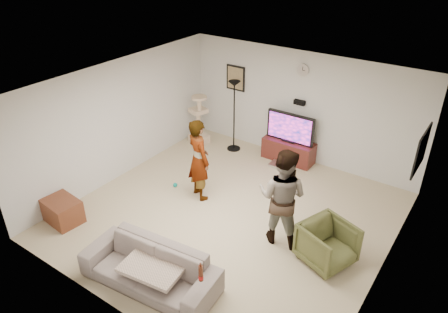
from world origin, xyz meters
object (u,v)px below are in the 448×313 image
Objects in this scene: cat_tree at (199,119)px; sofa at (150,268)px; floor_lamp at (234,117)px; beer_bottle at (201,273)px; armchair at (327,244)px; side_table at (63,211)px; tv_stand at (288,151)px; tv at (290,128)px; person_left at (199,160)px; person_right at (282,197)px.

sofa is at bearing -61.06° from cat_tree.
floor_lamp is 6.81× the size of beer_bottle.
armchair is 1.16× the size of side_table.
tv_stand is 4.74× the size of beer_bottle.
tv is 4.73m from beer_bottle.
floor_lamp is 2.56× the size of side_table.
tv is 3.38m from armchair.
tv is 1.68× the size of side_table.
tv_stand is 4.75m from beer_bottle.
person_left reaches higher than tv.
armchair reaches higher than side_table.
cat_tree is at bearing 83.13° from armchair.
sofa is at bearing 54.28° from person_right.
person_left reaches higher than armchair.
beer_bottle is at bearing -77.43° from tv_stand.
tv_stand is at bearing 10.78° from floor_lamp.
beer_bottle is (1.03, -4.61, 0.49)m from tv_stand.
floor_lamp is 1.03× the size of person_left.
tv is at bearing 10.78° from floor_lamp.
person_right reaches higher than person_left.
person_left is at bearing 104.16° from sofa.
sofa is 3.17× the size of side_table.
tv_stand is at bearing 0.00° from tv.
tv reaches higher than side_table.
person_left reaches higher than side_table.
armchair is (1.98, 1.96, 0.04)m from sofa.
tv_stand is at bearing 84.83° from sofa.
cat_tree is (-2.24, -0.44, -0.20)m from tv.
cat_tree reaches higher than side_table.
tv reaches higher than tv_stand.
person_left is at bearing 53.36° from side_table.
cat_tree reaches higher than tv_stand.
cat_tree is 1.88× the size of side_table.
sofa is 2.39m from side_table.
person_right is 0.82× the size of sofa.
sofa is (0.84, -2.29, -0.52)m from person_left.
cat_tree is (-0.91, -0.19, -0.22)m from floor_lamp.
person_left is at bearing -108.55° from tv_stand.
armchair reaches higher than tv_stand.
beer_bottle is at bearing 152.91° from person_left.
floor_lamp is at bearing 11.84° from cat_tree.
person_right is (1.16, -2.58, 0.62)m from tv_stand.
sofa is 2.78m from armchair.
person_left is at bearing -74.91° from floor_lamp.
beer_bottle is (1.81, -2.29, -0.09)m from person_left.
sofa is at bearing -89.27° from tv.
tv is at bearing 84.83° from sofa.
sofa is (1.39, -4.36, -0.54)m from floor_lamp.
cat_tree is 5.30m from beer_bottle.
cat_tree reaches higher than sofa.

